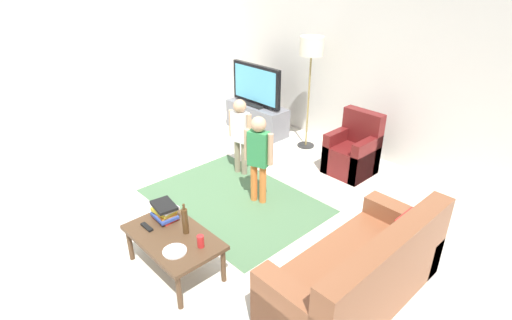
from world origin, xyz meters
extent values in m
plane|color=beige|center=(0.00, 0.00, 0.00)|extent=(7.80, 7.80, 0.00)
cube|color=silver|center=(0.00, 3.00, 1.35)|extent=(6.00, 0.12, 2.70)
cube|color=silver|center=(-3.00, 0.00, 1.35)|extent=(0.12, 6.00, 2.70)
cube|color=#4C724C|center=(-0.28, 0.47, 0.00)|extent=(2.20, 1.60, 0.01)
cube|color=slate|center=(-1.79, 2.30, 0.25)|extent=(1.20, 0.44, 0.50)
cube|color=black|center=(-1.79, 2.25, 0.10)|extent=(1.10, 0.32, 0.03)
cube|color=black|center=(-1.79, 2.28, 0.52)|extent=(0.44, 0.28, 0.03)
cube|color=black|center=(-1.79, 2.28, 0.87)|extent=(1.10, 0.07, 0.68)
cube|color=#59B2D8|center=(-1.79, 2.24, 0.87)|extent=(1.00, 0.01, 0.58)
cube|color=brown|center=(1.71, 0.20, 0.21)|extent=(0.80, 1.80, 0.42)
cube|color=brown|center=(2.01, 0.20, 0.43)|extent=(0.20, 1.80, 0.86)
cube|color=brown|center=(1.71, 1.00, 0.30)|extent=(0.80, 0.20, 0.60)
cube|color=#B22823|center=(1.86, 0.75, 0.56)|extent=(0.10, 0.32, 0.32)
cube|color=maroon|center=(0.29, 2.20, 0.21)|extent=(0.60, 0.60, 0.42)
cube|color=maroon|center=(0.29, 2.42, 0.45)|extent=(0.60, 0.16, 0.90)
cube|color=maroon|center=(0.05, 2.20, 0.30)|extent=(0.12, 0.60, 0.60)
cube|color=maroon|center=(0.53, 2.20, 0.30)|extent=(0.12, 0.60, 0.60)
cylinder|color=#262626|center=(-0.76, 2.45, 0.01)|extent=(0.28, 0.28, 0.02)
cylinder|color=#99844C|center=(-0.76, 2.45, 0.76)|extent=(0.03, 0.03, 1.50)
cylinder|color=silver|center=(-0.76, 2.45, 1.64)|extent=(0.36, 0.36, 0.28)
cylinder|color=gray|center=(-0.85, 1.03, 0.25)|extent=(0.08, 0.08, 0.50)
cylinder|color=gray|center=(-0.73, 1.05, 0.25)|extent=(0.08, 0.08, 0.50)
cube|color=white|center=(-0.79, 1.04, 0.72)|extent=(0.26, 0.18, 0.43)
sphere|color=tan|center=(-0.79, 1.04, 1.02)|extent=(0.18, 0.18, 0.18)
cylinder|color=tan|center=(-0.94, 1.01, 0.74)|extent=(0.07, 0.07, 0.39)
cylinder|color=tan|center=(-0.64, 1.08, 0.74)|extent=(0.07, 0.07, 0.39)
cylinder|color=orange|center=(-0.12, 0.68, 0.26)|extent=(0.09, 0.09, 0.52)
cylinder|color=orange|center=(-0.01, 0.72, 0.26)|extent=(0.09, 0.09, 0.52)
cube|color=#338C4C|center=(-0.06, 0.70, 0.75)|extent=(0.28, 0.21, 0.45)
sphere|color=tan|center=(-0.06, 0.70, 1.06)|extent=(0.19, 0.19, 0.19)
cylinder|color=tan|center=(-0.21, 0.65, 0.77)|extent=(0.07, 0.07, 0.40)
cylinder|color=tan|center=(0.08, 0.76, 0.77)|extent=(0.07, 0.07, 0.40)
cube|color=#513823|center=(0.30, -0.78, 0.40)|extent=(1.00, 0.60, 0.04)
cylinder|color=#513823|center=(-0.15, -1.03, 0.19)|extent=(0.05, 0.05, 0.38)
cylinder|color=#513823|center=(0.75, -1.03, 0.19)|extent=(0.05, 0.05, 0.38)
cylinder|color=#513823|center=(-0.15, -0.53, 0.19)|extent=(0.05, 0.05, 0.38)
cylinder|color=#513823|center=(0.75, -0.53, 0.19)|extent=(0.05, 0.05, 0.38)
cube|color=red|center=(0.01, -0.68, 0.44)|extent=(0.25, 0.18, 0.03)
cube|color=#334CA5|center=(0.01, -0.69, 0.47)|extent=(0.27, 0.21, 0.03)
cube|color=orange|center=(0.00, -0.68, 0.49)|extent=(0.24, 0.19, 0.03)
cube|color=yellow|center=(0.00, -0.68, 0.52)|extent=(0.24, 0.19, 0.04)
cube|color=white|center=(0.00, -0.66, 0.56)|extent=(0.27, 0.19, 0.03)
cube|color=black|center=(0.01, -0.68, 0.59)|extent=(0.30, 0.24, 0.03)
cylinder|color=#4C3319|center=(0.35, -0.66, 0.55)|extent=(0.06, 0.06, 0.27)
cylinder|color=#4C3319|center=(0.35, -0.66, 0.72)|extent=(0.02, 0.02, 0.06)
cube|color=black|center=(0.02, -0.90, 0.43)|extent=(0.17, 0.05, 0.02)
cylinder|color=red|center=(0.62, -0.68, 0.48)|extent=(0.07, 0.07, 0.12)
cylinder|color=white|center=(0.52, -0.90, 0.43)|extent=(0.22, 0.22, 0.02)
cube|color=silver|center=(0.54, -0.90, 0.44)|extent=(0.14, 0.07, 0.01)
camera|label=1|loc=(3.11, -2.32, 2.80)|focal=28.07mm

